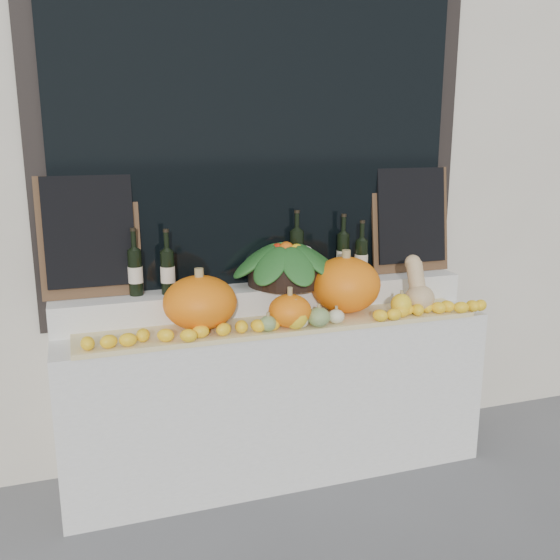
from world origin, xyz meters
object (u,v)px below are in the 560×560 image
object	(u,v)px
pumpkin_right	(346,285)
pumpkin_left	(200,302)
produce_bowl	(286,263)
butternut_squash	(418,289)
wine_bottle_tall	(297,255)

from	to	relation	value
pumpkin_right	pumpkin_left	bearing A→B (deg)	-177.43
pumpkin_left	pumpkin_right	world-z (taller)	pumpkin_right
pumpkin_right	produce_bowl	bearing A→B (deg)	147.24
pumpkin_right	butternut_squash	bearing A→B (deg)	-14.12
butternut_squash	produce_bowl	world-z (taller)	produce_bowl
pumpkin_left	butternut_squash	bearing A→B (deg)	-2.96
pumpkin_left	pumpkin_right	distance (m)	0.81
pumpkin_right	butternut_squash	size ratio (longest dim) A/B	1.28
butternut_squash	wine_bottle_tall	xyz separation A→B (m)	(-0.59, 0.33, 0.16)
pumpkin_right	butternut_squash	distance (m)	0.40
butternut_squash	produce_bowl	distance (m)	0.74
pumpkin_right	wine_bottle_tall	world-z (taller)	wine_bottle_tall
butternut_squash	wine_bottle_tall	size ratio (longest dim) A/B	0.74
pumpkin_left	produce_bowl	bearing A→B (deg)	22.18
butternut_squash	produce_bowl	size ratio (longest dim) A/B	0.46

